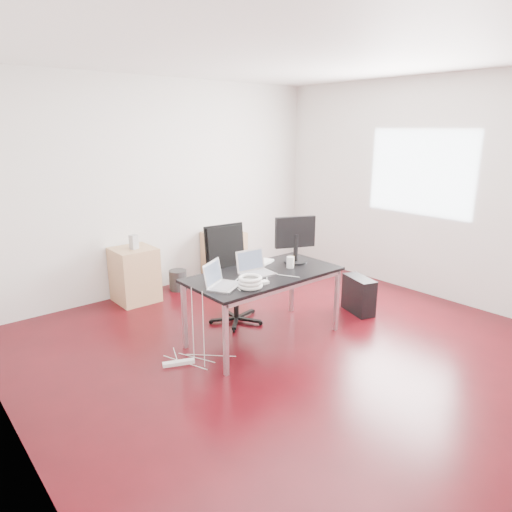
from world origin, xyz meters
TOP-DOWN VIEW (x-y plane):
  - room_shell at (0.04, 0.00)m, footprint 5.00×5.00m
  - desk at (-0.08, 0.33)m, footprint 1.60×0.80m
  - office_chair at (-0.02, 0.96)m, footprint 0.53×0.55m
  - filing_cabinet_left at (-0.62, 2.23)m, footprint 0.50×0.50m
  - filing_cabinet_right at (0.80, 2.23)m, footprint 0.50×0.50m
  - pc_tower at (1.27, 0.14)m, footprint 0.33×0.49m
  - wastebasket at (0.01, 2.23)m, footprint 0.27×0.27m
  - power_strip at (-1.06, 0.42)m, footprint 0.30×0.17m
  - laptop_left at (-0.66, 0.28)m, footprint 0.41×0.38m
  - laptop_right at (-0.16, 0.37)m, footprint 0.35×0.28m
  - monitor at (0.44, 0.41)m, footprint 0.43×0.26m
  - keyboard at (0.07, 0.57)m, footprint 0.46×0.29m
  - cup_white at (0.26, 0.29)m, footprint 0.10×0.10m
  - cup_brown at (0.33, 0.35)m, footprint 0.10×0.10m
  - cable_coil at (-0.46, 0.09)m, footprint 0.24×0.24m
  - power_adapter at (-0.29, 0.08)m, footprint 0.07×0.07m
  - speaker at (-0.62, 2.19)m, footprint 0.11×0.10m
  - navy_garment at (0.87, 2.19)m, footprint 0.35×0.31m

SIDE VIEW (x-z plane):
  - power_strip at x=-1.06m, z-range 0.00..0.04m
  - wastebasket at x=0.01m, z-range 0.00..0.28m
  - pc_tower at x=1.27m, z-range 0.00..0.44m
  - filing_cabinet_left at x=-0.62m, z-range 0.00..0.70m
  - filing_cabinet_right at x=0.80m, z-range 0.00..0.70m
  - office_chair at x=-0.02m, z-range 0.06..1.15m
  - desk at x=-0.08m, z-range 0.31..1.04m
  - keyboard at x=0.07m, z-range 0.73..0.75m
  - power_adapter at x=-0.29m, z-range 0.73..0.76m
  - navy_garment at x=0.87m, z-range 0.70..0.79m
  - cup_brown at x=0.33m, z-range 0.73..0.83m
  - cable_coil at x=-0.46m, z-range 0.73..0.84m
  - laptop_left at x=-0.66m, z-range 0.67..0.90m
  - laptop_right at x=-0.16m, z-range 0.67..0.90m
  - speaker at x=-0.62m, z-range 0.70..0.88m
  - cup_white at x=0.26m, z-range 0.73..0.85m
  - monitor at x=0.44m, z-range 0.76..1.27m
  - room_shell at x=0.04m, z-range -1.10..3.90m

